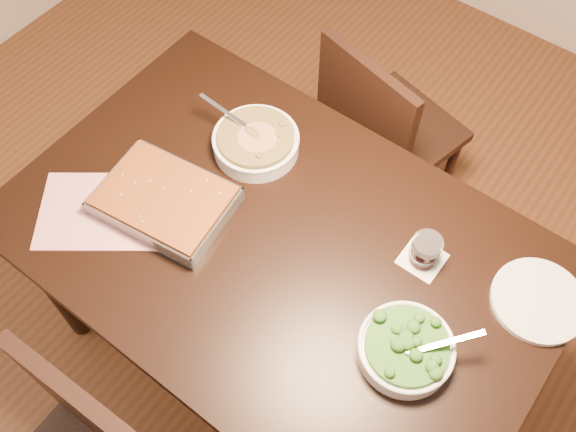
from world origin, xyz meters
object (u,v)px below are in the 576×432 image
object	(u,v)px
broccoli_bowl	(406,349)
baking_dish	(165,201)
chair_far	(381,130)
table	(279,260)
wine_tumbler	(425,250)
dinner_plate	(538,301)
stew_bowl	(256,142)

from	to	relation	value
broccoli_bowl	baking_dish	bearing A→B (deg)	-177.25
baking_dish	chair_far	bearing A→B (deg)	66.92
table	wine_tumbler	distance (m)	0.39
chair_far	broccoli_bowl	bearing A→B (deg)	136.66
table	broccoli_bowl	world-z (taller)	broccoli_bowl
chair_far	table	bearing A→B (deg)	110.14
table	baking_dish	bearing A→B (deg)	-162.65
table	dinner_plate	distance (m)	0.66
table	wine_tumbler	bearing A→B (deg)	29.31
wine_tumbler	dinner_plate	bearing A→B (deg)	13.19
stew_bowl	wine_tumbler	size ratio (longest dim) A/B	3.17
stew_bowl	broccoli_bowl	bearing A→B (deg)	-22.01
dinner_plate	wine_tumbler	bearing A→B (deg)	-166.81
baking_dish	dinner_plate	bearing A→B (deg)	12.78
table	baking_dish	distance (m)	0.34
wine_tumbler	chair_far	distance (m)	0.73
baking_dish	dinner_plate	distance (m)	0.96
stew_bowl	chair_far	distance (m)	0.59
baking_dish	wine_tumbler	world-z (taller)	wine_tumbler
dinner_plate	chair_far	distance (m)	0.87
stew_bowl	dinner_plate	world-z (taller)	stew_bowl
stew_bowl	wine_tumbler	bearing A→B (deg)	-2.25
stew_bowl	baking_dish	size ratio (longest dim) A/B	0.73
stew_bowl	baking_dish	bearing A→B (deg)	-103.15
broccoli_bowl	dinner_plate	world-z (taller)	broccoli_bowl
broccoli_bowl	dinner_plate	xyz separation A→B (m)	(0.19, 0.30, -0.02)
baking_dish	dinner_plate	size ratio (longest dim) A/B	1.61
stew_bowl	chair_far	size ratio (longest dim) A/B	0.32
wine_tumbler	chair_far	xyz separation A→B (m)	(-0.41, 0.51, -0.33)
table	chair_far	bearing A→B (deg)	97.36
table	chair_far	size ratio (longest dim) A/B	1.66
dinner_plate	baking_dish	bearing A→B (deg)	-159.40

